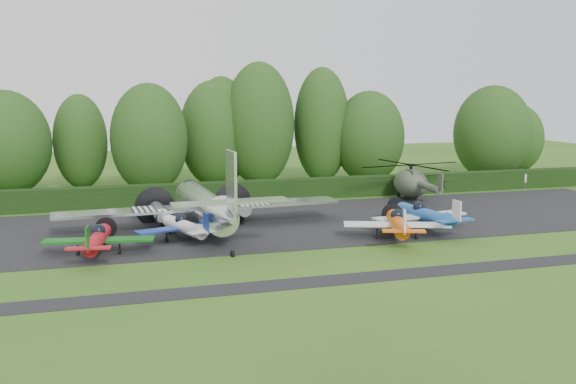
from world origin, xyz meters
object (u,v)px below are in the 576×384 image
object	(u,v)px
light_plane_orange	(397,223)
light_plane_blue	(424,215)
sign_board	(534,178)
light_plane_red	(98,239)
transport_plane	(205,206)
helicopter	(411,181)
light_plane_white	(184,226)

from	to	relation	value
light_plane_orange	light_plane_blue	xyz separation A→B (m)	(3.33, 2.26, 0.03)
sign_board	light_plane_orange	bearing A→B (deg)	-131.62
light_plane_blue	sign_board	distance (m)	27.45
light_plane_red	sign_board	bearing A→B (deg)	11.28
transport_plane	helicopter	bearing A→B (deg)	24.22
light_plane_orange	light_plane_blue	world-z (taller)	light_plane_blue
transport_plane	light_plane_white	xyz separation A→B (m)	(-1.94, -2.85, -0.90)
transport_plane	light_plane_blue	distance (m)	16.67
light_plane_red	light_plane_blue	distance (m)	23.89
light_plane_orange	sign_board	distance (m)	31.47
transport_plane	light_plane_blue	size ratio (longest dim) A/B	2.71
light_plane_orange	light_plane_red	bearing A→B (deg)	156.59
sign_board	light_plane_red	bearing A→B (deg)	-147.11
light_plane_red	light_plane_blue	bearing A→B (deg)	-6.89
light_plane_white	light_plane_blue	world-z (taller)	light_plane_blue
transport_plane	light_plane_red	size ratio (longest dim) A/B	2.98
light_plane_blue	helicopter	world-z (taller)	helicopter
light_plane_orange	light_plane_white	bearing A→B (deg)	144.99
light_plane_red	sign_board	distance (m)	49.12
light_plane_blue	sign_board	xyz separation A→B (m)	(22.17, 16.19, -0.13)
light_plane_white	light_plane_orange	bearing A→B (deg)	3.66
light_plane_red	light_plane_white	distance (m)	6.49
transport_plane	light_plane_orange	distance (m)	14.44
light_plane_red	light_plane_white	xyz separation A→B (m)	(5.91, 2.67, -0.06)
light_plane_orange	sign_board	size ratio (longest dim) A/B	2.74
transport_plane	light_plane_white	distance (m)	3.57
light_plane_red	light_plane_white	size ratio (longest dim) A/B	1.05
light_plane_orange	light_plane_blue	bearing A→B (deg)	14.50
sign_board	transport_plane	bearing A→B (deg)	-150.61
transport_plane	light_plane_red	xyz separation A→B (m)	(-7.86, -5.52, -0.85)
transport_plane	light_plane_white	world-z (taller)	transport_plane
light_plane_orange	light_plane_blue	size ratio (longest dim) A/B	0.98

